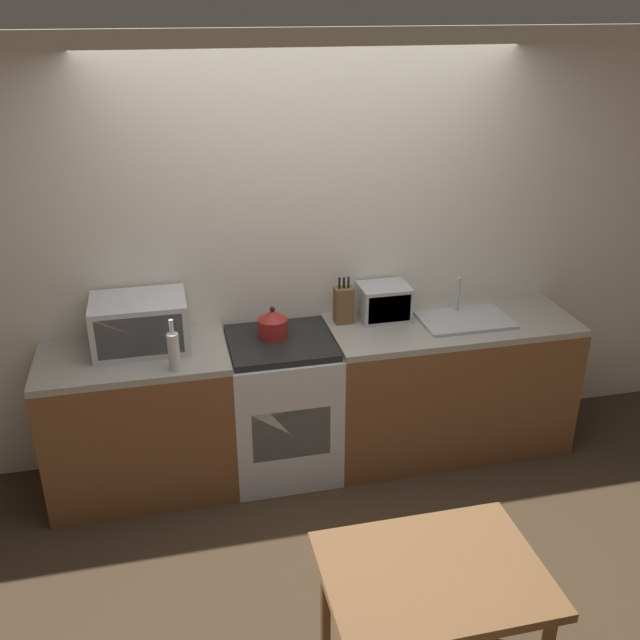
{
  "coord_description": "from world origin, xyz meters",
  "views": [
    {
      "loc": [
        -0.86,
        -3.11,
        2.76
      ],
      "look_at": [
        -0.02,
        0.53,
        1.05
      ],
      "focal_mm": 40.0,
      "sensor_mm": 36.0,
      "label": 1
    }
  ],
  "objects_px": {
    "stove_range": "(282,405)",
    "kettle": "(273,324)",
    "microwave": "(140,323)",
    "toaster_oven": "(384,302)",
    "bottle": "(174,350)",
    "dining_table": "(432,592)"
  },
  "relations": [
    {
      "from": "stove_range",
      "to": "kettle",
      "type": "relative_size",
      "value": 4.64
    },
    {
      "from": "microwave",
      "to": "toaster_oven",
      "type": "xyz_separation_m",
      "value": [
        1.48,
        0.07,
        -0.04
      ]
    },
    {
      "from": "toaster_oven",
      "to": "dining_table",
      "type": "bearing_deg",
      "value": -101.95
    },
    {
      "from": "stove_range",
      "to": "dining_table",
      "type": "bearing_deg",
      "value": -81.4
    },
    {
      "from": "bottle",
      "to": "dining_table",
      "type": "height_order",
      "value": "bottle"
    },
    {
      "from": "bottle",
      "to": "toaster_oven",
      "type": "xyz_separation_m",
      "value": [
        1.31,
        0.39,
        -0.01
      ]
    },
    {
      "from": "bottle",
      "to": "dining_table",
      "type": "bearing_deg",
      "value": -60.3
    },
    {
      "from": "stove_range",
      "to": "kettle",
      "type": "xyz_separation_m",
      "value": [
        -0.04,
        0.06,
        0.54
      ]
    },
    {
      "from": "microwave",
      "to": "toaster_oven",
      "type": "relative_size",
      "value": 1.75
    },
    {
      "from": "bottle",
      "to": "dining_table",
      "type": "distance_m",
      "value": 1.85
    },
    {
      "from": "stove_range",
      "to": "bottle",
      "type": "bearing_deg",
      "value": -159.77
    },
    {
      "from": "toaster_oven",
      "to": "dining_table",
      "type": "relative_size",
      "value": 0.36
    },
    {
      "from": "stove_range",
      "to": "bottle",
      "type": "xyz_separation_m",
      "value": [
        -0.62,
        -0.23,
        0.57
      ]
    },
    {
      "from": "stove_range",
      "to": "kettle",
      "type": "distance_m",
      "value": 0.54
    },
    {
      "from": "dining_table",
      "to": "kettle",
      "type": "bearing_deg",
      "value": 99.42
    },
    {
      "from": "microwave",
      "to": "bottle",
      "type": "distance_m",
      "value": 0.37
    },
    {
      "from": "microwave",
      "to": "toaster_oven",
      "type": "distance_m",
      "value": 1.49
    },
    {
      "from": "kettle",
      "to": "toaster_oven",
      "type": "relative_size",
      "value": 0.63
    },
    {
      "from": "kettle",
      "to": "toaster_oven",
      "type": "bearing_deg",
      "value": 8.58
    },
    {
      "from": "toaster_oven",
      "to": "bottle",
      "type": "bearing_deg",
      "value": -163.28
    },
    {
      "from": "microwave",
      "to": "toaster_oven",
      "type": "height_order",
      "value": "microwave"
    },
    {
      "from": "stove_range",
      "to": "kettle",
      "type": "height_order",
      "value": "kettle"
    }
  ]
}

